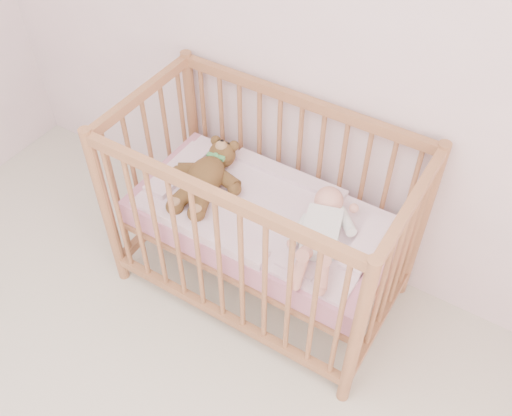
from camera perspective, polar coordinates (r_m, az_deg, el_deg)
The scene contains 6 objects.
wall_back at distance 2.41m, azimuth 7.76°, elevation 18.07°, with size 4.00×0.02×2.70m, color white.
crib at distance 2.68m, azimuth 0.56°, elevation -1.11°, with size 1.36×0.76×1.00m, color #B7754E, non-canonical shape.
mattress at distance 2.69m, azimuth 0.56°, elevation -1.32°, with size 1.22×0.62×0.13m, color pink.
blanket at distance 2.64m, azimuth 0.57°, elevation -0.23°, with size 1.10×0.58×0.06m, color #E49DB9, non-canonical shape.
baby at distance 2.48m, azimuth 6.58°, elevation -2.11°, with size 0.29×0.60×0.14m, color white, non-canonical shape.
teddy_bear at distance 2.69m, azimuth -5.07°, elevation 3.18°, with size 0.38×0.53×0.15m, color brown, non-canonical shape.
Camera 1 is at (0.85, 0.05, 2.48)m, focal length 40.00 mm.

